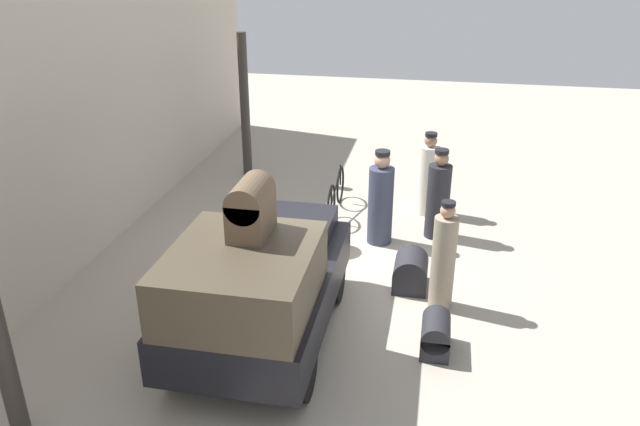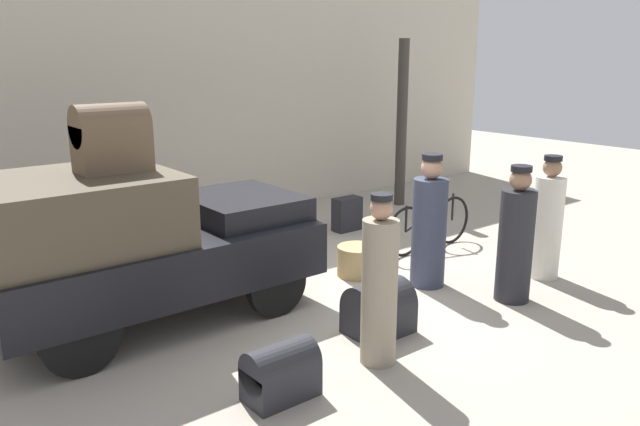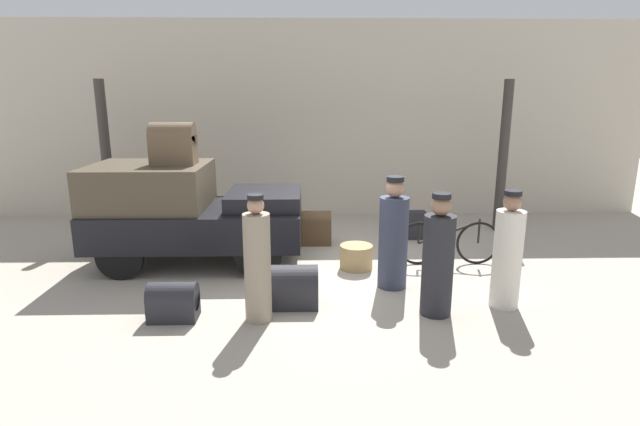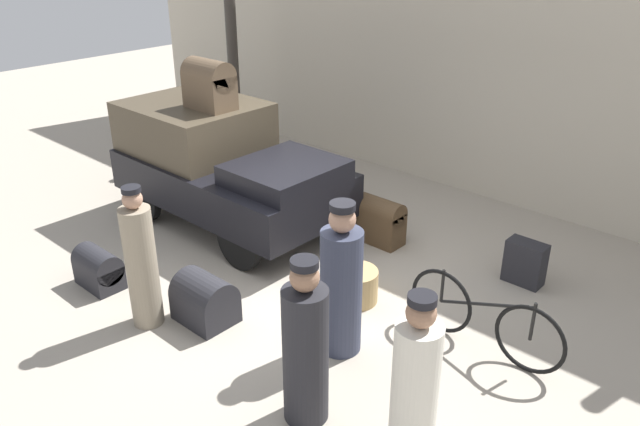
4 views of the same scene
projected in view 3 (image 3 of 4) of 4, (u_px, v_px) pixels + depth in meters
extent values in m
plane|color=#A89E8E|center=(308.00, 272.00, 8.24)|extent=(30.00, 30.00, 0.00)
cube|color=beige|center=(307.00, 120.00, 11.68)|extent=(16.00, 0.15, 4.50)
cylinder|color=#38332D|center=(106.00, 157.00, 10.36)|extent=(0.20, 0.20, 3.16)
cylinder|color=#38332D|center=(503.00, 156.00, 10.56)|extent=(0.20, 0.20, 3.16)
cylinder|color=black|center=(266.00, 228.00, 9.48)|extent=(0.75, 0.12, 0.75)
cylinder|color=black|center=(258.00, 256.00, 7.88)|extent=(0.75, 0.12, 0.75)
cylinder|color=black|center=(151.00, 229.00, 9.43)|extent=(0.75, 0.12, 0.75)
cylinder|color=black|center=(120.00, 257.00, 7.83)|extent=(0.75, 0.12, 0.75)
cube|color=black|center=(199.00, 223.00, 8.58)|extent=(3.51, 1.81, 0.59)
cube|color=#473D2D|center=(150.00, 186.00, 8.41)|extent=(1.93, 1.66, 0.73)
cube|color=black|center=(265.00, 199.00, 8.51)|extent=(1.23, 1.41, 0.27)
torus|color=black|center=(478.00, 243.00, 8.53)|extent=(0.75, 0.04, 0.75)
torus|color=black|center=(418.00, 243.00, 8.51)|extent=(0.75, 0.04, 0.75)
cylinder|color=black|center=(449.00, 233.00, 8.48)|extent=(1.04, 0.04, 0.41)
cylinder|color=black|center=(419.00, 232.00, 8.46)|extent=(0.04, 0.04, 0.39)
cylinder|color=black|center=(479.00, 231.00, 8.48)|extent=(0.04, 0.04, 0.43)
cylinder|color=tan|center=(356.00, 257.00, 8.37)|extent=(0.55, 0.55, 0.40)
cylinder|color=#232328|center=(437.00, 266.00, 6.53)|extent=(0.41, 0.41, 1.35)
sphere|color=#936B51|center=(441.00, 206.00, 6.34)|extent=(0.26, 0.26, 0.26)
cylinder|color=black|center=(442.00, 196.00, 6.31)|extent=(0.24, 0.24, 0.07)
cylinder|color=gray|center=(257.00, 268.00, 6.34)|extent=(0.34, 0.34, 1.42)
sphere|color=tan|center=(255.00, 205.00, 6.15)|extent=(0.21, 0.21, 0.21)
cylinder|color=black|center=(255.00, 197.00, 6.13)|extent=(0.20, 0.20, 0.06)
cylinder|color=silver|center=(507.00, 259.00, 6.76)|extent=(0.39, 0.39, 1.36)
sphere|color=#936B51|center=(512.00, 202.00, 6.58)|extent=(0.24, 0.24, 0.24)
cylinder|color=black|center=(513.00, 193.00, 6.55)|extent=(0.23, 0.23, 0.07)
cylinder|color=#33384C|center=(393.00, 243.00, 7.47)|extent=(0.44, 0.44, 1.39)
sphere|color=tan|center=(395.00, 188.00, 7.27)|extent=(0.27, 0.27, 0.27)
cylinder|color=black|center=(395.00, 179.00, 7.24)|extent=(0.26, 0.26, 0.07)
cube|color=#232328|center=(173.00, 308.00, 6.49)|extent=(0.62, 0.38, 0.31)
cylinder|color=#232328|center=(173.00, 296.00, 6.45)|extent=(0.62, 0.38, 0.38)
cube|color=#232328|center=(413.00, 225.00, 10.07)|extent=(0.48, 0.26, 0.56)
cube|color=#4C3823|center=(314.00, 232.00, 9.70)|extent=(0.68, 0.36, 0.49)
cylinder|color=#4C3823|center=(314.00, 220.00, 9.64)|extent=(0.68, 0.36, 0.36)
cube|color=#232328|center=(294.00, 294.00, 6.94)|extent=(0.66, 0.52, 0.31)
cylinder|color=#232328|center=(294.00, 283.00, 6.90)|extent=(0.66, 0.52, 0.52)
cube|color=brown|center=(173.00, 150.00, 8.27)|extent=(0.72, 0.44, 0.48)
cylinder|color=brown|center=(172.00, 136.00, 8.22)|extent=(0.72, 0.44, 0.44)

